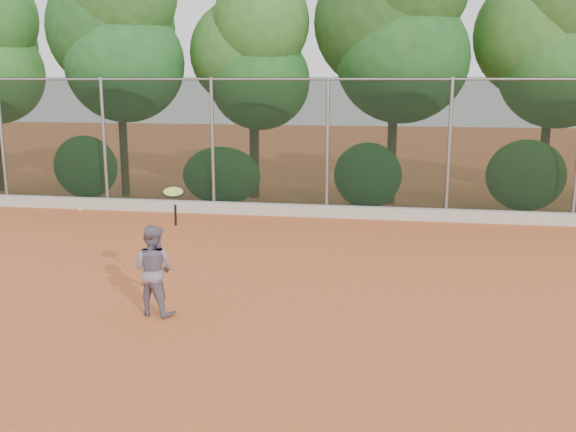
# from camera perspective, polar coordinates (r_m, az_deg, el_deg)

# --- Properties ---
(ground) EXTENTS (80.00, 80.00, 0.00)m
(ground) POSITION_cam_1_polar(r_m,az_deg,el_deg) (9.91, -0.97, -8.28)
(ground) COLOR #CA602F
(ground) RESTS_ON ground
(concrete_curb) EXTENTS (24.00, 0.20, 0.30)m
(concrete_curb) POSITION_cam_1_polar(r_m,az_deg,el_deg) (16.38, 3.38, 0.43)
(concrete_curb) COLOR #BAB7AD
(concrete_curb) RESTS_ON ground
(tennis_player) EXTENTS (0.76, 0.65, 1.37)m
(tennis_player) POSITION_cam_1_polar(r_m,az_deg,el_deg) (9.72, -11.87, -4.71)
(tennis_player) COLOR slate
(tennis_player) RESTS_ON ground
(chainlink_fence) EXTENTS (24.09, 0.09, 3.50)m
(chainlink_fence) POSITION_cam_1_polar(r_m,az_deg,el_deg) (16.30, 3.52, 6.45)
(chainlink_fence) COLOR black
(chainlink_fence) RESTS_ON ground
(foliage_backdrop) EXTENTS (23.70, 3.63, 7.55)m
(foliage_backdrop) POSITION_cam_1_polar(r_m,az_deg,el_deg) (18.28, 2.54, 15.04)
(foliage_backdrop) COLOR #402718
(foliage_backdrop) RESTS_ON ground
(tennis_racket) EXTENTS (0.42, 0.42, 0.58)m
(tennis_racket) POSITION_cam_1_polar(r_m,az_deg,el_deg) (9.14, -10.15, 1.90)
(tennis_racket) COLOR black
(tennis_racket) RESTS_ON ground
(tennis_ball_in_flight) EXTENTS (0.07, 0.07, 0.07)m
(tennis_ball_in_flight) POSITION_cam_1_polar(r_m,az_deg,el_deg) (10.25, -18.02, 0.57)
(tennis_ball_in_flight) COLOR #B6DE32
(tennis_ball_in_flight) RESTS_ON ground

